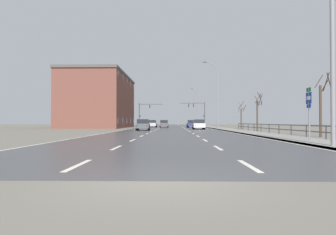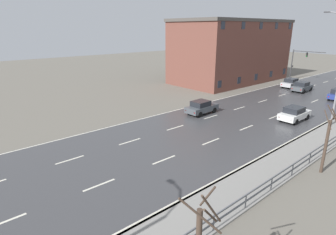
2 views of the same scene
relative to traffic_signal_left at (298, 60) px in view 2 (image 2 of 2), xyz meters
The scene contains 10 objects.
ground_plane 17.88m from the traffic_signal_left, 67.17° to the right, with size 160.00×160.00×0.12m.
road_asphalt_strip 8.78m from the traffic_signal_left, 31.09° to the right, with size 14.00×120.00×0.03m.
guardrail 45.59m from the traffic_signal_left, 68.57° to the right, with size 0.07×29.57×1.00m.
traffic_signal_left is the anchor object (origin of this frame).
car_mid_centre 8.18m from the traffic_signal_left, 70.06° to the right, with size 1.85×4.11×1.57m.
car_far_left 26.52m from the traffic_signal_left, 65.03° to the right, with size 1.88×4.12×1.57m.
car_near_left 10.68m from the traffic_signal_left, 59.67° to the right, with size 1.89×4.13×1.57m.
car_near_right 29.82m from the traffic_signal_left, 84.48° to the right, with size 1.95×4.16×1.57m.
brick_building 12.76m from the traffic_signal_left, 130.67° to the right, with size 11.48×22.78×11.01m.
bare_tree_mid 37.88m from the traffic_signal_left, 62.15° to the right, with size 1.08×1.29×4.95m.
Camera 2 is at (16.79, 11.47, 9.52)m, focal length 29.50 mm.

